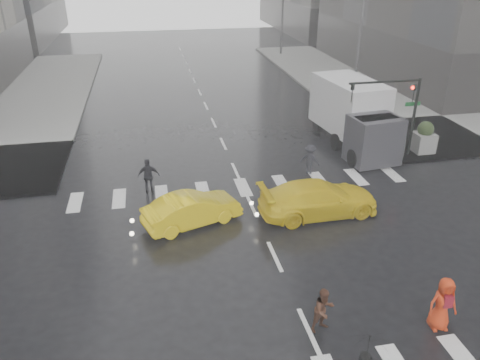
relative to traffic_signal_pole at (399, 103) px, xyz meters
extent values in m
plane|color=black|center=(-9.01, -8.01, -3.22)|extent=(120.00, 120.00, 0.00)
cube|color=gray|center=(10.49, 9.49, -3.14)|extent=(35.00, 35.00, 0.15)
cube|color=#292624|center=(19.99, 47.99, -1.02)|extent=(26.05, 26.05, 4.40)
cylinder|color=black|center=(0.99, -0.01, -0.97)|extent=(0.16, 0.16, 4.50)
cylinder|color=black|center=(-1.01, -0.01, 1.18)|extent=(4.00, 0.12, 0.12)
imported|color=black|center=(0.74, -0.01, 0.48)|extent=(0.16, 0.20, 1.00)
imported|color=black|center=(-2.81, -0.01, 0.68)|extent=(0.16, 0.20, 1.00)
sphere|color=#FF190C|center=(0.64, -0.01, 0.78)|extent=(0.20, 0.20, 0.20)
cube|color=#0C571D|center=(0.99, 0.29, -0.22)|extent=(0.90, 0.03, 0.22)
cylinder|color=#59595B|center=(1.99, 9.99, 1.28)|extent=(0.20, 0.20, 9.00)
cylinder|color=#59595B|center=(1.99, 29.99, 1.28)|extent=(0.20, 0.20, 9.00)
cube|color=gray|center=(-2.01, 0.19, -2.52)|extent=(1.10, 1.10, 1.10)
sphere|color=black|center=(-2.01, 0.19, -1.72)|extent=(0.90, 0.90, 0.90)
cube|color=gray|center=(-0.01, 0.19, -2.52)|extent=(1.10, 1.10, 1.10)
sphere|color=black|center=(-0.01, 0.19, -1.72)|extent=(0.90, 0.90, 0.90)
cube|color=gray|center=(1.99, 0.19, -2.52)|extent=(1.10, 1.10, 1.10)
sphere|color=black|center=(1.99, 0.19, -1.72)|extent=(0.90, 0.90, 0.90)
imported|color=black|center=(-8.60, -14.81, -1.23)|extent=(0.96, 0.98, 0.88)
imported|color=#472719|center=(-8.58, -12.01, -2.47)|extent=(0.87, 0.77, 1.50)
imported|color=red|center=(-5.03, -12.62, -2.31)|extent=(0.93, 0.65, 1.81)
cube|color=maroon|center=(-5.03, -12.80, -2.07)|extent=(0.29, 0.18, 0.40)
imported|color=black|center=(-13.55, -1.65, -2.34)|extent=(1.05, 0.66, 1.76)
imported|color=black|center=(-5.27, -1.08, -2.42)|extent=(1.18, 1.05, 1.60)
imported|color=yellow|center=(-11.82, -4.98, -2.53)|extent=(4.43, 2.75, 1.38)
imported|color=yellow|center=(-6.28, -5.22, -2.45)|extent=(4.76, 2.36, 1.53)
cube|color=silver|center=(-1.51, 3.03, -0.94)|extent=(2.67, 5.12, 3.00)
cube|color=#2C2B30|center=(-1.51, -0.53, -1.83)|extent=(2.56, 2.00, 2.56)
cube|color=black|center=(-1.51, -0.53, -1.05)|extent=(2.22, 1.00, 1.00)
cylinder|color=black|center=(-2.67, -0.75, -2.72)|extent=(0.31, 1.00, 1.00)
cylinder|color=black|center=(-0.34, -0.75, -2.72)|extent=(0.31, 1.00, 1.00)
cylinder|color=black|center=(-2.67, 1.69, -2.72)|extent=(0.31, 1.00, 1.00)
cylinder|color=black|center=(-0.34, 1.69, -2.72)|extent=(0.31, 1.00, 1.00)
cylinder|color=black|center=(-2.67, 4.81, -2.72)|extent=(0.31, 1.00, 1.00)
cylinder|color=black|center=(-0.34, 4.81, -2.72)|extent=(0.31, 1.00, 1.00)
camera|label=1|loc=(-13.22, -22.27, 7.24)|focal=35.00mm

